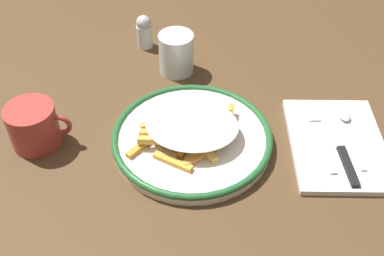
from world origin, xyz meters
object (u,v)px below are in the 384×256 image
object	(u,v)px
fork	(321,137)
spoon	(349,128)
knife	(341,149)
salt_shaker	(144,31)
plate	(192,138)
coffee_mug	(34,126)
fries_heap	(190,129)
napkin	(337,145)
water_glass	(176,53)

from	to	relation	value
fork	spoon	xyz separation A→B (m)	(0.06, 0.02, 0.00)
knife	salt_shaker	world-z (taller)	salt_shaker
plate	knife	size ratio (longest dim) A/B	1.39
fork	coffee_mug	size ratio (longest dim) A/B	1.54
fries_heap	coffee_mug	bearing A→B (deg)	-179.19
napkin	knife	distance (m)	0.02
fries_heap	spoon	size ratio (longest dim) A/B	1.35
salt_shaker	fork	bearing A→B (deg)	-40.84
fork	knife	bearing A→B (deg)	-45.42
plate	water_glass	xyz separation A→B (m)	(-0.04, 0.22, 0.03)
napkin	water_glass	world-z (taller)	water_glass
plate	coffee_mug	world-z (taller)	coffee_mug
coffee_mug	fries_heap	bearing A→B (deg)	0.81
plate	fork	xyz separation A→B (m)	(0.24, 0.01, 0.00)
spoon	fork	bearing A→B (deg)	-157.74
coffee_mug	salt_shaker	world-z (taller)	coffee_mug
fork	spoon	size ratio (longest dim) A/B	1.16
fries_heap	fork	distance (m)	0.24
water_glass	salt_shaker	distance (m)	0.12
napkin	salt_shaker	world-z (taller)	salt_shaker
fork	salt_shaker	world-z (taller)	salt_shaker
spoon	water_glass	xyz separation A→B (m)	(-0.33, 0.19, 0.03)
spoon	plate	bearing A→B (deg)	-173.77
fries_heap	napkin	distance (m)	0.27
water_glass	salt_shaker	size ratio (longest dim) A/B	1.13
knife	salt_shaker	size ratio (longest dim) A/B	2.68
plate	spoon	size ratio (longest dim) A/B	1.92
fries_heap	coffee_mug	xyz separation A→B (m)	(-0.28, -0.00, 0.00)
fork	water_glass	size ratio (longest dim) A/B	1.99
fries_heap	spoon	xyz separation A→B (m)	(0.29, 0.03, -0.02)
spoon	salt_shaker	world-z (taller)	salt_shaker
fork	napkin	bearing A→B (deg)	-22.80
knife	water_glass	distance (m)	0.39
napkin	knife	xyz separation A→B (m)	(0.00, -0.02, 0.01)
water_glass	salt_shaker	xyz separation A→B (m)	(-0.08, 0.09, -0.00)
fries_heap	knife	bearing A→B (deg)	-4.31
fries_heap	knife	world-z (taller)	fries_heap
fries_heap	fork	xyz separation A→B (m)	(0.24, 0.01, -0.02)
fries_heap	water_glass	size ratio (longest dim) A/B	2.31
napkin	coffee_mug	bearing A→B (deg)	-179.74
napkin	salt_shaker	distance (m)	0.50
plate	salt_shaker	world-z (taller)	salt_shaker
plate	water_glass	size ratio (longest dim) A/B	3.30
spoon	coffee_mug	xyz separation A→B (m)	(-0.57, -0.04, 0.02)
napkin	coffee_mug	distance (m)	0.55
fries_heap	napkin	world-z (taller)	fries_heap
napkin	knife	world-z (taller)	knife
knife	coffee_mug	world-z (taller)	coffee_mug
plate	knife	bearing A→B (deg)	-4.74
salt_shaker	plate	bearing A→B (deg)	-69.40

